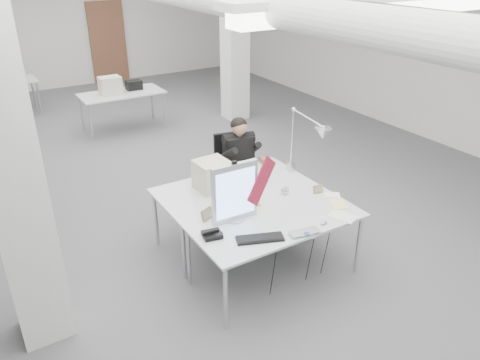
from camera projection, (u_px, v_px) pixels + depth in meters
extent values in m
cube|color=#505053|center=(179.00, 190.00, 7.10)|extent=(10.00, 14.00, 0.02)
cube|color=silver|center=(58.00, 24.00, 11.75)|extent=(10.00, 0.02, 3.20)
cube|color=silver|center=(418.00, 49.00, 8.74)|extent=(0.02, 14.00, 3.20)
cube|color=white|center=(13.00, 179.00, 3.78)|extent=(0.45, 0.45, 3.20)
cube|color=white|center=(235.00, 42.00, 9.48)|extent=(0.45, 0.45, 3.20)
cube|color=brown|center=(108.00, 42.00, 12.51)|extent=(0.95, 0.08, 2.10)
cube|color=white|center=(439.00, 4.00, 2.72)|extent=(2.80, 0.14, 0.08)
cube|color=silver|center=(276.00, 220.00, 4.86)|extent=(1.80, 0.90, 0.02)
cube|color=silver|center=(232.00, 187.00, 5.55)|extent=(1.80, 0.90, 0.02)
cube|color=silver|center=(121.00, 93.00, 9.16)|extent=(1.60, 0.80, 0.02)
cube|color=silver|center=(234.00, 193.00, 4.70)|extent=(0.51, 0.06, 0.63)
cube|color=maroon|center=(262.00, 181.00, 4.79)|extent=(0.46, 0.17, 0.52)
cube|color=black|center=(260.00, 238.00, 4.50)|extent=(0.49, 0.31, 0.02)
imported|color=#B7B8BD|center=(307.00, 235.00, 4.56)|extent=(0.35, 0.25, 0.02)
ellipsoid|color=#AEAFB3|center=(323.00, 223.00, 4.75)|extent=(0.10, 0.08, 0.03)
cube|color=black|center=(212.00, 235.00, 4.54)|extent=(0.21, 0.19, 0.05)
cube|color=#9B7843|center=(207.00, 214.00, 4.82)|extent=(0.16, 0.10, 0.12)
cube|color=#B57A4E|center=(318.00, 189.00, 5.35)|extent=(0.13, 0.04, 0.10)
cylinder|color=#AFAEB3|center=(285.00, 190.00, 5.32)|extent=(0.10, 0.04, 0.09)
cube|color=silver|center=(343.00, 216.00, 4.90)|extent=(0.28, 0.33, 0.01)
cube|color=#ECE88D|center=(338.00, 204.00, 5.13)|extent=(0.25, 0.28, 0.01)
cube|color=white|center=(332.00, 195.00, 5.33)|extent=(0.22, 0.21, 0.01)
cube|color=beige|center=(212.00, 175.00, 5.41)|extent=(0.38, 0.36, 0.34)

